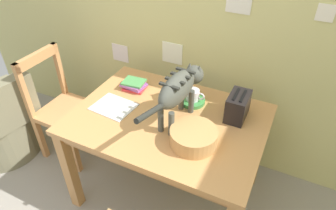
{
  "coord_description": "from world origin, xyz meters",
  "views": [
    {
      "loc": [
        0.71,
        -0.23,
        1.97
      ],
      "look_at": [
        0.06,
        1.12,
        0.85
      ],
      "focal_mm": 31.94,
      "sensor_mm": 36.0,
      "label": 1
    }
  ],
  "objects_px": {
    "dining_table": "(168,128)",
    "saucer_bowl": "(193,101)",
    "coffee_mug": "(193,95)",
    "magazine": "(114,107)",
    "toaster": "(238,106)",
    "wooden_chair_near": "(63,108)",
    "cat": "(180,88)",
    "book_stack": "(134,85)",
    "wicker_armchair": "(1,128)",
    "wicker_basket": "(194,137)"
  },
  "relations": [
    {
      "from": "cat",
      "to": "saucer_bowl",
      "type": "xyz_separation_m",
      "value": [
        0.02,
        0.2,
        -0.22
      ]
    },
    {
      "from": "dining_table",
      "to": "coffee_mug",
      "type": "height_order",
      "value": "coffee_mug"
    },
    {
      "from": "saucer_bowl",
      "to": "toaster",
      "type": "xyz_separation_m",
      "value": [
        0.31,
        -0.02,
        0.07
      ]
    },
    {
      "from": "dining_table",
      "to": "coffee_mug",
      "type": "relative_size",
      "value": 9.62
    },
    {
      "from": "saucer_bowl",
      "to": "magazine",
      "type": "relative_size",
      "value": 0.64
    },
    {
      "from": "toaster",
      "to": "wicker_armchair",
      "type": "relative_size",
      "value": 0.26
    },
    {
      "from": "toaster",
      "to": "magazine",
      "type": "bearing_deg",
      "value": -161.62
    },
    {
      "from": "book_stack",
      "to": "wicker_armchair",
      "type": "relative_size",
      "value": 0.22
    },
    {
      "from": "saucer_bowl",
      "to": "wicker_armchair",
      "type": "distance_m",
      "value": 1.71
    },
    {
      "from": "dining_table",
      "to": "saucer_bowl",
      "type": "bearing_deg",
      "value": 69.98
    },
    {
      "from": "coffee_mug",
      "to": "toaster",
      "type": "xyz_separation_m",
      "value": [
        0.31,
        -0.02,
        0.02
      ]
    },
    {
      "from": "cat",
      "to": "wooden_chair_near",
      "type": "height_order",
      "value": "cat"
    },
    {
      "from": "magazine",
      "to": "wooden_chair_near",
      "type": "height_order",
      "value": "wooden_chair_near"
    },
    {
      "from": "cat",
      "to": "wooden_chair_near",
      "type": "distance_m",
      "value": 1.19
    },
    {
      "from": "cat",
      "to": "coffee_mug",
      "type": "distance_m",
      "value": 0.26
    },
    {
      "from": "cat",
      "to": "book_stack",
      "type": "distance_m",
      "value": 0.51
    },
    {
      "from": "toaster",
      "to": "wooden_chair_near",
      "type": "height_order",
      "value": "wooden_chair_near"
    },
    {
      "from": "saucer_bowl",
      "to": "magazine",
      "type": "distance_m",
      "value": 0.54
    },
    {
      "from": "dining_table",
      "to": "wooden_chair_near",
      "type": "height_order",
      "value": "wooden_chair_near"
    },
    {
      "from": "toaster",
      "to": "wicker_armchair",
      "type": "distance_m",
      "value": 2.02
    },
    {
      "from": "wooden_chair_near",
      "to": "toaster",
      "type": "bearing_deg",
      "value": 96.73
    },
    {
      "from": "saucer_bowl",
      "to": "wicker_armchair",
      "type": "height_order",
      "value": "wicker_armchair"
    },
    {
      "from": "dining_table",
      "to": "wicker_armchair",
      "type": "distance_m",
      "value": 1.56
    },
    {
      "from": "saucer_bowl",
      "to": "wooden_chair_near",
      "type": "relative_size",
      "value": 0.18
    },
    {
      "from": "saucer_bowl",
      "to": "book_stack",
      "type": "height_order",
      "value": "book_stack"
    },
    {
      "from": "coffee_mug",
      "to": "magazine",
      "type": "relative_size",
      "value": 0.48
    },
    {
      "from": "magazine",
      "to": "book_stack",
      "type": "bearing_deg",
      "value": 92.99
    },
    {
      "from": "magazine",
      "to": "wicker_armchair",
      "type": "height_order",
      "value": "wicker_armchair"
    },
    {
      "from": "cat",
      "to": "magazine",
      "type": "distance_m",
      "value": 0.51
    },
    {
      "from": "dining_table",
      "to": "wicker_basket",
      "type": "distance_m",
      "value": 0.31
    },
    {
      "from": "wicker_armchair",
      "to": "toaster",
      "type": "bearing_deg",
      "value": -66.76
    },
    {
      "from": "saucer_bowl",
      "to": "coffee_mug",
      "type": "relative_size",
      "value": 1.34
    },
    {
      "from": "dining_table",
      "to": "magazine",
      "type": "distance_m",
      "value": 0.4
    },
    {
      "from": "book_stack",
      "to": "wicker_basket",
      "type": "xyz_separation_m",
      "value": [
        0.61,
        -0.35,
        0.02
      ]
    },
    {
      "from": "saucer_bowl",
      "to": "cat",
      "type": "bearing_deg",
      "value": -94.59
    },
    {
      "from": "saucer_bowl",
      "to": "toaster",
      "type": "distance_m",
      "value": 0.32
    },
    {
      "from": "coffee_mug",
      "to": "dining_table",
      "type": "bearing_deg",
      "value": -110.73
    },
    {
      "from": "dining_table",
      "to": "book_stack",
      "type": "bearing_deg",
      "value": 152.23
    },
    {
      "from": "wooden_chair_near",
      "to": "coffee_mug",
      "type": "bearing_deg",
      "value": 99.69
    },
    {
      "from": "cat",
      "to": "wooden_chair_near",
      "type": "relative_size",
      "value": 0.75
    },
    {
      "from": "dining_table",
      "to": "toaster",
      "type": "height_order",
      "value": "toaster"
    },
    {
      "from": "magazine",
      "to": "cat",
      "type": "bearing_deg",
      "value": 15.88
    },
    {
      "from": "book_stack",
      "to": "dining_table",
      "type": "bearing_deg",
      "value": -27.77
    },
    {
      "from": "coffee_mug",
      "to": "wicker_basket",
      "type": "relative_size",
      "value": 0.47
    },
    {
      "from": "book_stack",
      "to": "wicker_armchair",
      "type": "distance_m",
      "value": 1.3
    },
    {
      "from": "wicker_armchair",
      "to": "magazine",
      "type": "bearing_deg",
      "value": -70.81
    },
    {
      "from": "toaster",
      "to": "saucer_bowl",
      "type": "bearing_deg",
      "value": 175.54
    },
    {
      "from": "wicker_basket",
      "to": "wicker_armchair",
      "type": "bearing_deg",
      "value": -177.31
    },
    {
      "from": "wicker_basket",
      "to": "toaster",
      "type": "bearing_deg",
      "value": 65.38
    },
    {
      "from": "cat",
      "to": "dining_table",
      "type": "bearing_deg",
      "value": -153.31
    }
  ]
}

